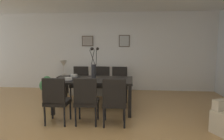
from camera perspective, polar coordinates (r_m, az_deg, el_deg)
ground_plane at (r=3.91m, az=-7.98°, el=-15.86°), size 9.00×9.00×0.00m
back_wall_panel at (r=6.80m, az=-1.75°, el=5.29°), size 9.00×0.10×2.60m
dining_table at (r=4.66m, az=-5.18°, el=-3.48°), size 1.80×0.98×0.74m
dining_chair_near_left at (r=3.99m, az=-15.73°, el=-7.86°), size 0.45×0.45×0.92m
dining_chair_near_right at (r=5.65m, az=-9.14°, el=-3.25°), size 0.45×0.45×0.92m
dining_chair_far_left at (r=3.85m, az=-7.38°, el=-8.17°), size 0.47×0.47×0.92m
dining_chair_far_right at (r=5.58m, az=-3.06°, el=-3.30°), size 0.47×0.47×0.92m
dining_chair_mid_left at (r=3.77m, az=0.67°, el=-8.47°), size 0.47×0.47×0.92m
dining_chair_mid_right at (r=5.51m, az=2.18°, el=-3.43°), size 0.45×0.45×0.92m
centerpiece_vase at (r=4.61m, az=-5.22°, el=0.89°), size 0.21×0.23×0.73m
placemat_near_left at (r=4.57m, az=-12.38°, el=-2.85°), size 0.32×0.32×0.01m
bowl_near_left at (r=4.57m, az=-12.39°, el=-2.39°), size 0.17×0.17×0.07m
placemat_near_right at (r=4.99m, az=-10.83°, el=-1.98°), size 0.32×0.32×0.01m
bowl_near_right at (r=4.98m, az=-10.84°, el=-1.56°), size 0.17×0.17×0.07m
sofa at (r=6.40m, az=-3.70°, el=-4.05°), size 1.72×0.84×0.80m
side_table at (r=6.66m, az=-13.57°, el=-3.97°), size 0.36×0.36×0.52m
table_lamp at (r=6.56m, az=-13.74°, el=1.45°), size 0.22×0.22×0.51m
framed_picture_left at (r=6.84m, az=-7.03°, el=8.25°), size 0.39×0.03×0.35m
framed_picture_center at (r=6.68m, az=3.55°, el=8.31°), size 0.36×0.03×0.39m
potted_plant at (r=5.89m, az=-18.35°, el=-4.49°), size 0.36×0.36×0.67m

